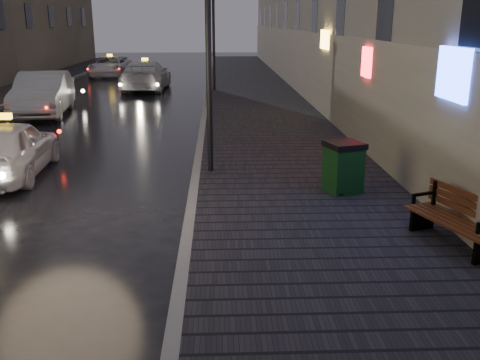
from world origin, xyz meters
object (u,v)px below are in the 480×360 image
object	(u,v)px
car_left_mid	(43,94)
taxi_near	(8,148)
lamp_near	(208,29)
bench	(457,219)
lamp_far	(213,25)
trash_bin	(343,167)
taxi_mid	(146,75)
taxi_far	(110,66)

from	to	relation	value
car_left_mid	taxi_near	bearing A→B (deg)	-84.66
taxi_near	lamp_near	bearing A→B (deg)	174.73
bench	taxi_near	size ratio (longest dim) A/B	0.44
taxi_near	bench	bearing A→B (deg)	148.50
lamp_far	trash_bin	distance (m)	18.22
lamp_far	taxi_near	xyz separation A→B (m)	(-4.90, -15.81, -2.78)
lamp_near	taxi_mid	distance (m)	17.84
bench	taxi_far	size ratio (longest dim) A/B	0.38
lamp_near	taxi_mid	size ratio (longest dim) A/B	0.96
lamp_near	car_left_mid	distance (m)	11.85
lamp_far	car_left_mid	size ratio (longest dim) A/B	1.02
bench	taxi_near	world-z (taller)	taxi_near
trash_bin	taxi_near	size ratio (longest dim) A/B	0.26
lamp_near	bench	xyz separation A→B (m)	(4.07, -4.67, -2.89)
lamp_near	lamp_far	bearing A→B (deg)	90.00
lamp_far	car_left_mid	xyz separation A→B (m)	(-6.87, -6.71, -2.64)
lamp_far	taxi_mid	bearing A→B (deg)	161.91
taxi_near	trash_bin	bearing A→B (deg)	162.70
bench	taxi_near	bearing A→B (deg)	132.44
lamp_far	bench	size ratio (longest dim) A/B	2.86
bench	trash_bin	distance (m)	3.13
bench	taxi_near	distance (m)	10.20
lamp_near	bench	bearing A→B (deg)	-48.96
bench	car_left_mid	world-z (taller)	car_left_mid
taxi_far	lamp_near	bearing A→B (deg)	-70.07
lamp_far	trash_bin	xyz separation A→B (m)	(2.85, -17.78, -2.79)
trash_bin	taxi_far	size ratio (longest dim) A/B	0.22
car_left_mid	taxi_mid	bearing A→B (deg)	61.75
trash_bin	taxi_far	distance (m)	28.71
bench	trash_bin	xyz separation A→B (m)	(-1.21, 2.89, 0.11)
taxi_near	taxi_far	xyz separation A→B (m)	(-2.30, 24.92, -0.03)
taxi_mid	car_left_mid	bearing A→B (deg)	70.72
bench	taxi_mid	bearing A→B (deg)	90.58
lamp_far	taxi_far	bearing A→B (deg)	128.30
car_left_mid	taxi_mid	distance (m)	8.53
bench	car_left_mid	bearing A→B (deg)	108.98
car_left_mid	taxi_far	xyz separation A→B (m)	(-0.32, 15.82, -0.17)
lamp_far	taxi_far	size ratio (longest dim) A/B	1.08
taxi_mid	taxi_far	distance (m)	8.60
taxi_far	taxi_mid	bearing A→B (deg)	-62.55
lamp_far	taxi_mid	distance (m)	4.79
lamp_far	taxi_mid	world-z (taller)	lamp_far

